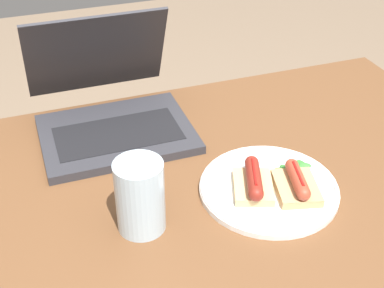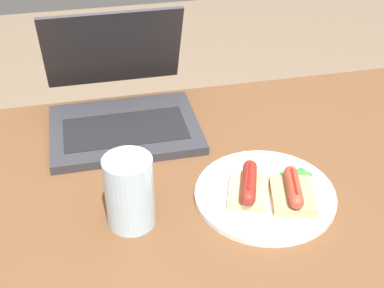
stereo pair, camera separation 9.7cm
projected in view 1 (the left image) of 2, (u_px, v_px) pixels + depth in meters
desk at (203, 216)px, 1.04m from camera, size 1.17×0.69×0.74m
laptop at (111, 110)px, 1.11m from camera, size 0.30×0.33×0.22m
plate at (269, 188)px, 0.95m from camera, size 0.25×0.25×0.02m
sausage_toast_left at (253, 182)px, 0.93m from camera, size 0.09×0.11×0.04m
sausage_toast_middle at (297, 184)px, 0.93m from camera, size 0.09×0.11×0.04m
salad_pile at (290, 169)px, 0.98m from camera, size 0.08×0.05×0.01m
drinking_glass at (140, 196)px, 0.84m from camera, size 0.08×0.08×0.13m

